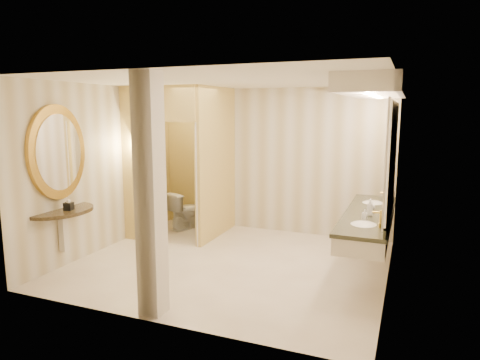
# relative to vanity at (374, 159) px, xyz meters

# --- Properties ---
(floor) EXTENTS (4.50, 4.50, 0.00)m
(floor) POSITION_rel_vanity_xyz_m (-1.98, -0.40, -1.63)
(floor) COLOR white
(floor) RESTS_ON ground
(ceiling) EXTENTS (4.50, 4.50, 0.00)m
(ceiling) POSITION_rel_vanity_xyz_m (-1.98, -0.40, 1.07)
(ceiling) COLOR silver
(ceiling) RESTS_ON wall_back
(wall_back) EXTENTS (4.50, 0.02, 2.70)m
(wall_back) POSITION_rel_vanity_xyz_m (-1.98, 1.60, -0.28)
(wall_back) COLOR beige
(wall_back) RESTS_ON floor
(wall_front) EXTENTS (4.50, 0.02, 2.70)m
(wall_front) POSITION_rel_vanity_xyz_m (-1.98, -2.40, -0.28)
(wall_front) COLOR beige
(wall_front) RESTS_ON floor
(wall_left) EXTENTS (0.02, 4.00, 2.70)m
(wall_left) POSITION_rel_vanity_xyz_m (-4.23, -0.40, -0.28)
(wall_left) COLOR beige
(wall_left) RESTS_ON floor
(wall_right) EXTENTS (0.02, 4.00, 2.70)m
(wall_right) POSITION_rel_vanity_xyz_m (0.27, -0.40, -0.28)
(wall_right) COLOR beige
(wall_right) RESTS_ON floor
(toilet_closet) EXTENTS (1.50, 1.55, 2.70)m
(toilet_closet) POSITION_rel_vanity_xyz_m (-3.10, 0.57, -0.24)
(toilet_closet) COLOR #CEBE6C
(toilet_closet) RESTS_ON floor
(wall_sconce) EXTENTS (0.14, 0.14, 0.42)m
(wall_sconce) POSITION_rel_vanity_xyz_m (-3.90, 0.03, 0.10)
(wall_sconce) COLOR gold
(wall_sconce) RESTS_ON toilet_closet
(vanity) EXTENTS (0.75, 2.74, 2.09)m
(vanity) POSITION_rel_vanity_xyz_m (0.00, 0.00, 0.00)
(vanity) COLOR beige
(vanity) RESTS_ON floor
(console_shelf) EXTENTS (1.04, 1.04, 1.97)m
(console_shelf) POSITION_rel_vanity_xyz_m (-4.19, -1.46, -0.28)
(console_shelf) COLOR black
(console_shelf) RESTS_ON floor
(pillar) EXTENTS (0.26, 0.26, 2.70)m
(pillar) POSITION_rel_vanity_xyz_m (-2.16, -2.20, -0.28)
(pillar) COLOR beige
(pillar) RESTS_ON floor
(tissue_box) EXTENTS (0.13, 0.13, 0.11)m
(tissue_box) POSITION_rel_vanity_xyz_m (-4.03, -1.47, -0.70)
(tissue_box) COLOR black
(tissue_box) RESTS_ON console_shelf
(toilet) EXTENTS (0.62, 0.81, 0.73)m
(toilet) POSITION_rel_vanity_xyz_m (-3.57, 1.07, -1.27)
(toilet) COLOR white
(toilet) RESTS_ON floor
(soap_bottle_a) EXTENTS (0.07, 0.07, 0.13)m
(soap_bottle_a) POSITION_rel_vanity_xyz_m (-0.04, -0.43, -0.69)
(soap_bottle_a) COLOR beige
(soap_bottle_a) RESTS_ON vanity
(soap_bottle_b) EXTENTS (0.10, 0.10, 0.12)m
(soap_bottle_b) POSITION_rel_vanity_xyz_m (-0.00, 0.15, -0.69)
(soap_bottle_b) COLOR silver
(soap_bottle_b) RESTS_ON vanity
(soap_bottle_c) EXTENTS (0.10, 0.10, 0.23)m
(soap_bottle_c) POSITION_rel_vanity_xyz_m (0.00, -0.21, -0.64)
(soap_bottle_c) COLOR #C6B28C
(soap_bottle_c) RESTS_ON vanity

